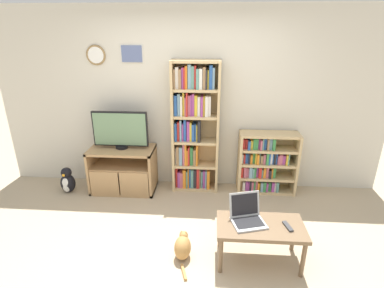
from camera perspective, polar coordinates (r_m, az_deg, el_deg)
ground_plane at (r=3.44m, az=-2.78°, el=-20.51°), size 18.00×18.00×0.00m
wall_back at (r=4.36m, az=-0.57°, el=8.15°), size 5.62×0.09×2.60m
tv_stand at (r=4.56m, az=-13.01°, el=-4.76°), size 0.93×0.51×0.66m
television at (r=4.37m, az=-13.49°, el=2.63°), size 0.79×0.18×0.54m
bookshelf_tall at (r=4.28m, az=0.26°, el=3.05°), size 0.67×0.29×1.90m
bookshelf_short at (r=4.51m, az=13.49°, el=-3.56°), size 0.84×0.31×0.91m
coffee_table at (r=3.22m, az=12.89°, el=-15.59°), size 0.88×0.47×0.44m
laptop at (r=3.18m, az=10.40°, el=-13.17°), size 0.39×0.38×0.28m
remote_near_laptop at (r=3.22m, az=17.77°, el=-14.70°), size 0.08×0.17×0.02m
cat at (r=3.34m, az=-1.76°, el=-18.97°), size 0.19×0.45×0.29m
penguin_figurine at (r=4.81m, az=-22.64°, el=-6.56°), size 0.21×0.19×0.39m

